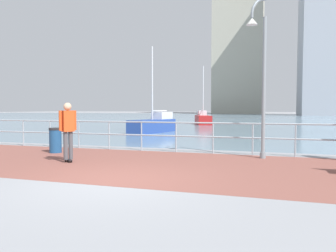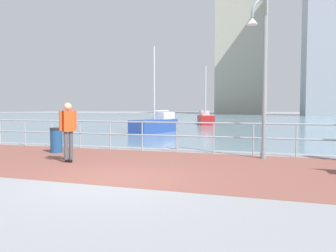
# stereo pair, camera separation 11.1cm
# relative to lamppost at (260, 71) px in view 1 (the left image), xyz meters

# --- Properties ---
(ground) EXTENTS (220.00, 220.00, 0.00)m
(ground) POSITION_rel_lamppost_xyz_m (-3.04, 35.62, -2.88)
(ground) COLOR gray
(brick_paving) EXTENTS (28.00, 5.61, 0.01)m
(brick_paving) POSITION_rel_lamppost_xyz_m (-3.04, -2.09, -2.87)
(brick_paving) COLOR brown
(brick_paving) RESTS_ON ground
(harbor_water) EXTENTS (180.00, 88.00, 0.00)m
(harbor_water) POSITION_rel_lamppost_xyz_m (-3.04, 45.72, -2.87)
(harbor_water) COLOR #6B899E
(harbor_water) RESTS_ON ground
(waterfront_railing) EXTENTS (25.25, 0.06, 1.15)m
(waterfront_railing) POSITION_rel_lamppost_xyz_m (-3.04, 0.72, -2.09)
(waterfront_railing) COLOR #9EADB7
(waterfront_railing) RESTS_ON ground
(lamppost) EXTENTS (0.66, 0.66, 5.20)m
(lamppost) POSITION_rel_lamppost_xyz_m (0.00, 0.00, 0.00)
(lamppost) COLOR gray
(lamppost) RESTS_ON ground
(skateboarder) EXTENTS (0.40, 0.51, 1.82)m
(skateboarder) POSITION_rel_lamppost_xyz_m (-5.55, -2.49, -1.77)
(skateboarder) COLOR black
(skateboarder) RESTS_ON ground
(trash_bin) EXTENTS (0.46, 0.46, 0.93)m
(trash_bin) POSITION_rel_lamppost_xyz_m (-7.29, -0.76, -2.41)
(trash_bin) COLOR navy
(trash_bin) RESTS_ON ground
(sailboat_navy) EXTENTS (2.22, 4.32, 5.81)m
(sailboat_navy) POSITION_rel_lamppost_xyz_m (-7.28, 9.93, -2.32)
(sailboat_navy) COLOR #284799
(sailboat_navy) RESTS_ON ground
(sailboat_gray) EXTENTS (2.57, 4.45, 5.97)m
(sailboat_gray) POSITION_rel_lamppost_xyz_m (-6.31, 22.20, -2.31)
(sailboat_gray) COLOR #B21E1E
(sailboat_gray) RESTS_ON ground
(tower_brick) EXTENTS (14.53, 17.93, 46.96)m
(tower_brick) POSITION_rel_lamppost_xyz_m (-9.28, 94.64, 19.77)
(tower_brick) COLOR #B2AD99
(tower_brick) RESTS_ON ground
(tower_glass) EXTENTS (13.52, 16.39, 46.92)m
(tower_glass) POSITION_rel_lamppost_xyz_m (13.58, 72.50, 19.75)
(tower_glass) COLOR #A3A8B2
(tower_glass) RESTS_ON ground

